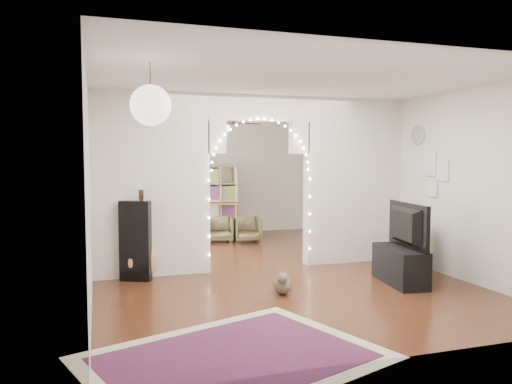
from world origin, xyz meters
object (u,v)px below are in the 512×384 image
object	(u,v)px
bookcase	(202,201)
dining_chair_right	(247,229)
media_console	(400,266)
acoustic_guitar	(142,247)
dining_table	(211,205)
floor_speaker	(417,247)
dining_chair_left	(219,229)

from	to	relation	value
bookcase	dining_chair_right	bearing A→B (deg)	-67.03
media_console	bookcase	xyz separation A→B (m)	(-1.76, 4.88, 0.54)
acoustic_guitar	dining_table	xyz separation A→B (m)	(1.85, 3.75, 0.21)
bookcase	dining_chair_right	world-z (taller)	bookcase
acoustic_guitar	floor_speaker	world-z (taller)	acoustic_guitar
bookcase	floor_speaker	bearing A→B (deg)	-76.88
dining_chair_right	dining_chair_left	bearing A→B (deg)	165.58
acoustic_guitar	dining_table	size ratio (longest dim) A/B	0.85
bookcase	dining_table	world-z (taller)	bookcase
bookcase	dining_chair_left	xyz separation A→B (m)	(0.20, -0.73, -0.53)
acoustic_guitar	media_console	xyz separation A→B (m)	(3.37, -1.29, -0.23)
floor_speaker	bookcase	world-z (taller)	bookcase
acoustic_guitar	bookcase	distance (m)	3.94
acoustic_guitar	dining_table	world-z (taller)	acoustic_guitar
floor_speaker	dining_table	size ratio (longest dim) A/B	0.61
media_console	dining_chair_right	bearing A→B (deg)	112.28
floor_speaker	dining_table	xyz separation A→B (m)	(-2.17, 4.51, 0.29)
acoustic_guitar	dining_table	distance (m)	4.19
bookcase	dining_table	bearing A→B (deg)	18.12
dining_chair_left	floor_speaker	bearing A→B (deg)	-49.75
bookcase	media_console	bearing A→B (deg)	-86.01
acoustic_guitar	floor_speaker	distance (m)	4.09
acoustic_guitar	floor_speaker	xyz separation A→B (m)	(4.02, -0.76, -0.09)
acoustic_guitar	dining_chair_right	world-z (taller)	acoustic_guitar
media_console	bookcase	distance (m)	5.21
media_console	dining_chair_left	xyz separation A→B (m)	(-1.56, 4.15, 0.01)
media_console	dining_table	bearing A→B (deg)	114.64
dining_table	dining_chair_left	distance (m)	0.99
floor_speaker	dining_chair_right	size ratio (longest dim) A/B	1.40
bookcase	acoustic_guitar	bearing A→B (deg)	-130.05
media_console	bookcase	world-z (taller)	bookcase
acoustic_guitar	media_console	size ratio (longest dim) A/B	1.09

